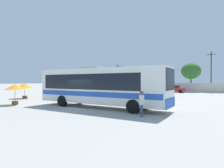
{
  "coord_description": "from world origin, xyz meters",
  "views": [
    {
      "loc": [
        10.75,
        -13.33,
        2.4
      ],
      "look_at": [
        2.16,
        1.32,
        2.12
      ],
      "focal_mm": 30.07,
      "sensor_mm": 36.0,
      "label": 1
    }
  ],
  "objects_px": {
    "attendant_by_bus_door": "(142,102)",
    "roadside_tree_left": "(130,74)",
    "parked_car_leftmost_silver": "(102,87)",
    "roadside_tree_midright": "(191,71)",
    "vendor_umbrella_secondary_orange": "(15,87)",
    "roadside_tree_midleft": "(153,72)",
    "coach_bus_white_blue": "(98,86)",
    "utility_pole_near": "(118,76)",
    "parked_car_second_maroon": "(121,88)",
    "vendor_umbrella_near_gate_orange": "(25,86)",
    "parked_car_rightmost_red": "(174,89)",
    "utility_pole_far": "(211,71)",
    "parked_car_third_maroon": "(146,88)"
  },
  "relations": [
    {
      "from": "parked_car_second_maroon",
      "to": "parked_car_third_maroon",
      "type": "relative_size",
      "value": 1.04
    },
    {
      "from": "coach_bus_white_blue",
      "to": "roadside_tree_midleft",
      "type": "xyz_separation_m",
      "value": [
        -6.2,
        34.63,
        2.79
      ]
    },
    {
      "from": "parked_car_leftmost_silver",
      "to": "coach_bus_white_blue",
      "type": "bearing_deg",
      "value": -57.05
    },
    {
      "from": "parked_car_second_maroon",
      "to": "vendor_umbrella_near_gate_orange",
      "type": "bearing_deg",
      "value": -97.34
    },
    {
      "from": "parked_car_rightmost_red",
      "to": "utility_pole_far",
      "type": "bearing_deg",
      "value": 36.79
    },
    {
      "from": "attendant_by_bus_door",
      "to": "parked_car_rightmost_red",
      "type": "height_order",
      "value": "attendant_by_bus_door"
    },
    {
      "from": "vendor_umbrella_near_gate_orange",
      "to": "utility_pole_near",
      "type": "xyz_separation_m",
      "value": [
        -2.05,
        30.47,
        2.03
      ]
    },
    {
      "from": "attendant_by_bus_door",
      "to": "roadside_tree_left",
      "type": "height_order",
      "value": "roadside_tree_left"
    },
    {
      "from": "roadside_tree_midleft",
      "to": "coach_bus_white_blue",
      "type": "bearing_deg",
      "value": -79.84
    },
    {
      "from": "utility_pole_far",
      "to": "roadside_tree_midright",
      "type": "xyz_separation_m",
      "value": [
        -4.09,
        0.74,
        0.14
      ]
    },
    {
      "from": "utility_pole_far",
      "to": "roadside_tree_midleft",
      "type": "xyz_separation_m",
      "value": [
        -13.83,
        3.59,
        0.28
      ]
    },
    {
      "from": "vendor_umbrella_near_gate_orange",
      "to": "utility_pole_far",
      "type": "relative_size",
      "value": 0.28
    },
    {
      "from": "vendor_umbrella_near_gate_orange",
      "to": "roadside_tree_midright",
      "type": "relative_size",
      "value": 0.38
    },
    {
      "from": "attendant_by_bus_door",
      "to": "vendor_umbrella_secondary_orange",
      "type": "xyz_separation_m",
      "value": [
        -13.48,
        -0.41,
        0.78
      ]
    },
    {
      "from": "parked_car_rightmost_red",
      "to": "roadside_tree_midleft",
      "type": "height_order",
      "value": "roadside_tree_midleft"
    },
    {
      "from": "parked_car_rightmost_red",
      "to": "roadside_tree_left",
      "type": "relative_size",
      "value": 0.68
    },
    {
      "from": "parked_car_leftmost_silver",
      "to": "roadside_tree_midright",
      "type": "distance_m",
      "value": 21.49
    },
    {
      "from": "utility_pole_near",
      "to": "roadside_tree_left",
      "type": "bearing_deg",
      "value": 24.62
    },
    {
      "from": "parked_car_third_maroon",
      "to": "roadside_tree_midleft",
      "type": "distance_m",
      "value": 10.32
    },
    {
      "from": "parked_car_leftmost_silver",
      "to": "vendor_umbrella_secondary_orange",
      "type": "bearing_deg",
      "value": -73.79
    },
    {
      "from": "attendant_by_bus_door",
      "to": "roadside_tree_left",
      "type": "xyz_separation_m",
      "value": [
        -17.72,
        36.25,
        3.46
      ]
    },
    {
      "from": "parked_car_third_maroon",
      "to": "roadside_tree_midleft",
      "type": "xyz_separation_m",
      "value": [
        -1.4,
        9.42,
        3.97
      ]
    },
    {
      "from": "parked_car_leftmost_silver",
      "to": "attendant_by_bus_door",
      "type": "bearing_deg",
      "value": -52.19
    },
    {
      "from": "parked_car_second_maroon",
      "to": "utility_pole_near",
      "type": "xyz_separation_m",
      "value": [
        -5.01,
        7.45,
        2.98
      ]
    },
    {
      "from": "attendant_by_bus_door",
      "to": "vendor_umbrella_secondary_orange",
      "type": "distance_m",
      "value": 13.51
    },
    {
      "from": "parked_car_second_maroon",
      "to": "parked_car_third_maroon",
      "type": "distance_m",
      "value": 6.07
    },
    {
      "from": "parked_car_leftmost_silver",
      "to": "roadside_tree_left",
      "type": "relative_size",
      "value": 0.72
    },
    {
      "from": "vendor_umbrella_secondary_orange",
      "to": "roadside_tree_left",
      "type": "distance_m",
      "value": 37.01
    },
    {
      "from": "roadside_tree_midright",
      "to": "parked_car_second_maroon",
      "type": "bearing_deg",
      "value": -155.55
    },
    {
      "from": "vendor_umbrella_secondary_orange",
      "to": "parked_car_leftmost_silver",
      "type": "relative_size",
      "value": 0.49
    },
    {
      "from": "parked_car_leftmost_silver",
      "to": "roadside_tree_midleft",
      "type": "bearing_deg",
      "value": 39.54
    },
    {
      "from": "parked_car_rightmost_red",
      "to": "roadside_tree_left",
      "type": "height_order",
      "value": "roadside_tree_left"
    },
    {
      "from": "coach_bus_white_blue",
      "to": "utility_pole_far",
      "type": "xyz_separation_m",
      "value": [
        7.62,
        31.03,
        2.51
      ]
    },
    {
      "from": "utility_pole_near",
      "to": "roadside_tree_left",
      "type": "height_order",
      "value": "utility_pole_near"
    },
    {
      "from": "utility_pole_far",
      "to": "roadside_tree_midleft",
      "type": "relative_size",
      "value": 1.38
    },
    {
      "from": "utility_pole_near",
      "to": "vendor_umbrella_secondary_orange",
      "type": "bearing_deg",
      "value": -78.17
    },
    {
      "from": "parked_car_second_maroon",
      "to": "roadside_tree_midleft",
      "type": "relative_size",
      "value": 0.73
    },
    {
      "from": "parked_car_second_maroon",
      "to": "roadside_tree_midright",
      "type": "relative_size",
      "value": 0.7
    },
    {
      "from": "coach_bus_white_blue",
      "to": "roadside_tree_midleft",
      "type": "relative_size",
      "value": 2.01
    },
    {
      "from": "roadside_tree_left",
      "to": "parked_car_third_maroon",
      "type": "bearing_deg",
      "value": -48.26
    },
    {
      "from": "parked_car_second_maroon",
      "to": "roadside_tree_left",
      "type": "bearing_deg",
      "value": 101.9
    },
    {
      "from": "vendor_umbrella_near_gate_orange",
      "to": "vendor_umbrella_secondary_orange",
      "type": "relative_size",
      "value": 1.18
    },
    {
      "from": "attendant_by_bus_door",
      "to": "roadside_tree_left",
      "type": "bearing_deg",
      "value": 116.05
    },
    {
      "from": "vendor_umbrella_secondary_orange",
      "to": "utility_pole_far",
      "type": "distance_m",
      "value": 37.36
    },
    {
      "from": "parked_car_leftmost_silver",
      "to": "roadside_tree_left",
      "type": "xyz_separation_m",
      "value": [
        4.03,
        8.22,
        3.64
      ]
    },
    {
      "from": "attendant_by_bus_door",
      "to": "parked_car_second_maroon",
      "type": "height_order",
      "value": "attendant_by_bus_door"
    },
    {
      "from": "roadside_tree_left",
      "to": "roadside_tree_midright",
      "type": "relative_size",
      "value": 0.92
    },
    {
      "from": "attendant_by_bus_door",
      "to": "parked_car_rightmost_red",
      "type": "xyz_separation_m",
      "value": [
        -3.91,
        28.27,
        -0.17
      ]
    },
    {
      "from": "roadside_tree_midright",
      "to": "parked_car_rightmost_red",
      "type": "bearing_deg",
      "value": -113.61
    },
    {
      "from": "coach_bus_white_blue",
      "to": "parked_car_leftmost_silver",
      "type": "height_order",
      "value": "coach_bus_white_blue"
    }
  ]
}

